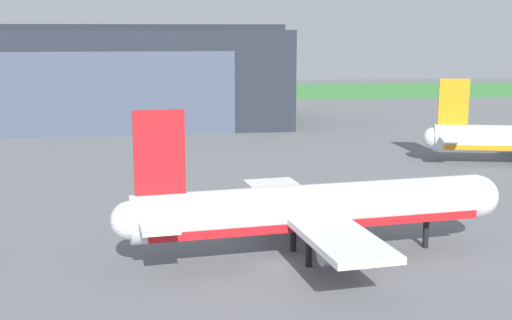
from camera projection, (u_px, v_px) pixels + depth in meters
The scene contains 4 objects.
ground_plane at pixel (277, 265), 58.11m from camera, with size 440.00×440.00×0.00m, color slate.
grass_field_strip at pixel (198, 92), 221.20m from camera, with size 440.00×56.00×0.08m, color #3E873E.
maintenance_hangar at pixel (47, 77), 143.70m from camera, with size 101.67×35.74×21.24m.
airliner_near_left at pixel (317, 209), 59.43m from camera, with size 35.50×27.58×13.61m.
Camera 1 is at (-8.74, -54.69, 19.88)m, focal length 47.37 mm.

